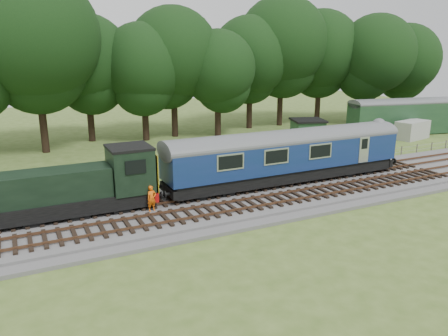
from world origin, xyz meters
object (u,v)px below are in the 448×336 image
worker (152,199)px  caravan (412,130)px  shunter_loco (84,186)px  dmu_railcar (287,152)px  parked_coach (414,114)px

worker → caravan: 34.37m
worker → shunter_loco: bearing=147.5°
dmu_railcar → caravan: size_ratio=4.40×
dmu_railcar → caravan: (22.47, 8.71, -1.60)m
parked_coach → worker: bearing=-150.2°
shunter_loco → caravan: shunter_loco is taller
shunter_loco → worker: size_ratio=5.74×
shunter_loco → worker: 3.91m
dmu_railcar → shunter_loco: (-13.93, 0.00, -0.63)m
worker → parked_coach: 37.63m
dmu_railcar → parked_coach: bearing=23.7°
dmu_railcar → caravan: 24.15m
caravan → parked_coach: bearing=29.0°
dmu_railcar → worker: bearing=-172.3°
shunter_loco → worker: (3.55, -1.40, -0.85)m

